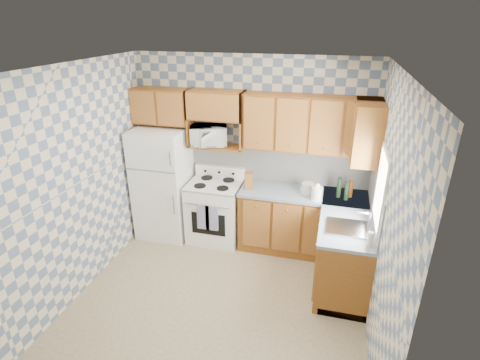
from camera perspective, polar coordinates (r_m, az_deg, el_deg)
name	(u,v)px	position (r m, az deg, el deg)	size (l,w,h in m)	color
floor	(221,297)	(4.79, -2.97, -17.38)	(3.40, 3.40, 0.00)	#77664B
back_wall	(251,151)	(5.47, 1.74, 4.47)	(3.40, 0.02, 2.70)	slate
right_wall	(385,217)	(3.91, 21.18, -5.35)	(0.02, 3.20, 2.70)	slate
backsplash_back	(278,163)	(5.44, 5.81, 2.57)	(2.60, 0.01, 0.56)	silver
backsplash_right	(376,196)	(4.69, 19.95, -2.34)	(0.01, 1.60, 0.56)	silver
refrigerator	(163,183)	(5.75, -11.60, -0.49)	(0.75, 0.70, 1.68)	white
stove_body	(215,212)	(5.66, -3.77, -4.84)	(0.76, 0.65, 0.90)	white
cooktop	(215,184)	(5.46, -3.90, -0.64)	(0.76, 0.65, 0.03)	silver
backguard	(220,171)	(5.66, -3.06, 1.35)	(0.76, 0.08, 0.17)	white
dish_towel_left	(203,217)	(5.35, -5.62, -5.63)	(0.18, 0.03, 0.39)	navy
dish_towel_right	(212,218)	(5.31, -4.32, -5.81)	(0.18, 0.03, 0.39)	navy
base_cabinets_back	(302,222)	(5.46, 9.42, -6.39)	(1.75, 0.60, 0.88)	#673312
base_cabinets_right	(343,247)	(5.03, 15.44, -9.83)	(0.60, 1.60, 0.88)	#673312
countertop_back	(304,194)	(5.24, 9.75, -2.05)	(1.77, 0.63, 0.04)	slate
countertop_right	(347,215)	(4.80, 15.96, -5.22)	(0.63, 1.60, 0.04)	slate
upper_cabinets_back	(310,124)	(5.05, 10.64, 8.39)	(1.75, 0.33, 0.74)	#673312
upper_cabinets_fridge	(162,106)	(5.57, -11.87, 10.98)	(0.82, 0.33, 0.50)	#673312
upper_cabinets_right	(367,132)	(4.88, 18.84, 7.00)	(0.33, 0.70, 0.74)	#673312
microwave_shelf	(217,146)	(5.41, -3.52, 5.17)	(0.80, 0.33, 0.03)	#673312
microwave	(209,135)	(5.38, -4.82, 6.79)	(0.51, 0.35, 0.28)	white
sink	(348,228)	(4.48, 16.07, -7.05)	(0.48, 0.40, 0.03)	#B7B7BC
window	(381,189)	(4.27, 20.65, -1.31)	(0.02, 0.66, 0.86)	silver
bottle_0	(339,188)	(5.15, 14.86, -1.14)	(0.06, 0.06, 0.27)	black
bottle_1	(347,191)	(5.10, 15.96, -1.62)	(0.06, 0.06, 0.25)	black
bottle_2	(351,189)	(5.20, 16.49, -1.30)	(0.06, 0.06, 0.23)	#612F0D
knife_block	(249,181)	(5.23, 1.32, -0.09)	(0.11, 0.11, 0.24)	brown
electric_kettle	(317,193)	(5.02, 11.61, -2.02)	(0.14, 0.14, 0.18)	white
food_containers	(308,188)	(5.21, 10.28, -1.20)	(0.20, 0.20, 0.13)	beige
soap_bottle	(370,239)	(4.19, 19.24, -8.54)	(0.06, 0.06, 0.17)	beige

